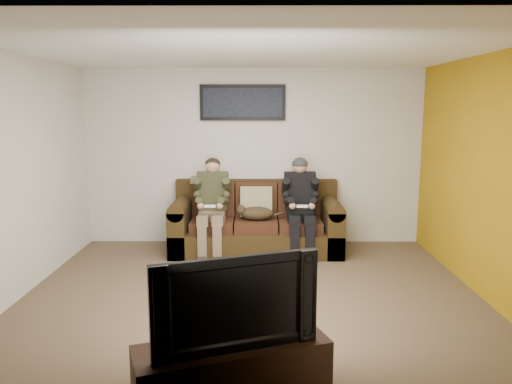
{
  "coord_description": "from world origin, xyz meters",
  "views": [
    {
      "loc": [
        0.07,
        -5.17,
        2.04
      ],
      "look_at": [
        0.04,
        1.2,
        0.95
      ],
      "focal_mm": 35.0,
      "sensor_mm": 36.0,
      "label": 1
    }
  ],
  "objects_px": {
    "person_left": "(212,200)",
    "tv_stand": "(232,372)",
    "sofa": "(256,224)",
    "framed_poster": "(243,103)",
    "person_right": "(300,200)",
    "cat": "(255,213)",
    "television": "(232,299)"
  },
  "relations": [
    {
      "from": "sofa",
      "to": "person_left",
      "type": "height_order",
      "value": "person_left"
    },
    {
      "from": "person_right",
      "to": "television",
      "type": "xyz_separation_m",
      "value": [
        -0.76,
        -3.59,
        -0.01
      ]
    },
    {
      "from": "sofa",
      "to": "framed_poster",
      "type": "bearing_deg",
      "value": 117.7
    },
    {
      "from": "sofa",
      "to": "tv_stand",
      "type": "distance_m",
      "value": 3.79
    },
    {
      "from": "person_right",
      "to": "television",
      "type": "height_order",
      "value": "person_right"
    },
    {
      "from": "television",
      "to": "cat",
      "type": "bearing_deg",
      "value": 67.8
    },
    {
      "from": "tv_stand",
      "to": "cat",
      "type": "bearing_deg",
      "value": 67.8
    },
    {
      "from": "person_right",
      "to": "cat",
      "type": "distance_m",
      "value": 0.65
    },
    {
      "from": "person_left",
      "to": "television",
      "type": "bearing_deg",
      "value": -82.6
    },
    {
      "from": "person_right",
      "to": "person_left",
      "type": "bearing_deg",
      "value": -179.98
    },
    {
      "from": "person_left",
      "to": "framed_poster",
      "type": "height_order",
      "value": "framed_poster"
    },
    {
      "from": "cat",
      "to": "television",
      "type": "height_order",
      "value": "television"
    },
    {
      "from": "person_right",
      "to": "framed_poster",
      "type": "relative_size",
      "value": 1.07
    },
    {
      "from": "framed_poster",
      "to": "tv_stand",
      "type": "bearing_deg",
      "value": -89.29
    },
    {
      "from": "framed_poster",
      "to": "person_left",
      "type": "bearing_deg",
      "value": -125.5
    },
    {
      "from": "sofa",
      "to": "person_right",
      "type": "bearing_deg",
      "value": -18.0
    },
    {
      "from": "cat",
      "to": "framed_poster",
      "type": "relative_size",
      "value": 0.53
    },
    {
      "from": "person_left",
      "to": "person_right",
      "type": "height_order",
      "value": "person_right"
    },
    {
      "from": "sofa",
      "to": "person_right",
      "type": "xyz_separation_m",
      "value": [
        0.61,
        -0.2,
        0.39
      ]
    },
    {
      "from": "person_left",
      "to": "tv_stand",
      "type": "distance_m",
      "value": 3.66
    },
    {
      "from": "cat",
      "to": "television",
      "type": "relative_size",
      "value": 0.58
    },
    {
      "from": "sofa",
      "to": "person_left",
      "type": "relative_size",
      "value": 1.79
    },
    {
      "from": "television",
      "to": "sofa",
      "type": "bearing_deg",
      "value": 67.77
    },
    {
      "from": "sofa",
      "to": "framed_poster",
      "type": "xyz_separation_m",
      "value": [
        -0.2,
        0.38,
        1.73
      ]
    },
    {
      "from": "television",
      "to": "person_left",
      "type": "bearing_deg",
      "value": 77.42
    },
    {
      "from": "sofa",
      "to": "person_left",
      "type": "xyz_separation_m",
      "value": [
        -0.61,
        -0.2,
        0.39
      ]
    },
    {
      "from": "person_right",
      "to": "tv_stand",
      "type": "xyz_separation_m",
      "value": [
        -0.76,
        -3.59,
        -0.55
      ]
    },
    {
      "from": "person_left",
      "to": "tv_stand",
      "type": "relative_size",
      "value": 0.99
    },
    {
      "from": "person_right",
      "to": "cat",
      "type": "bearing_deg",
      "value": -179.84
    },
    {
      "from": "person_left",
      "to": "television",
      "type": "height_order",
      "value": "person_left"
    },
    {
      "from": "sofa",
      "to": "cat",
      "type": "relative_size",
      "value": 3.61
    },
    {
      "from": "framed_poster",
      "to": "television",
      "type": "bearing_deg",
      "value": -89.29
    }
  ]
}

